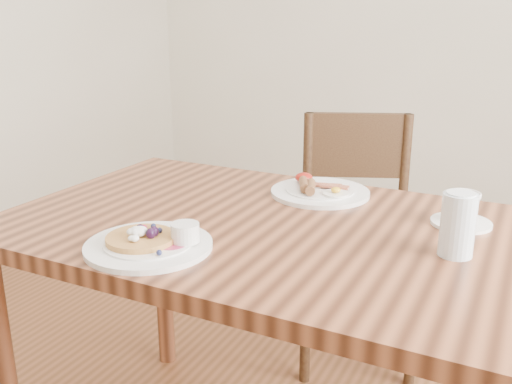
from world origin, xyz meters
TOP-DOWN VIEW (x-y plane):
  - dining_table at (0.00, 0.00)m, footprint 1.20×0.80m
  - chair_far at (0.04, 0.73)m, footprint 0.55×0.55m
  - pancake_plate at (-0.12, -0.26)m, footprint 0.27×0.27m
  - breakfast_plate at (0.06, 0.26)m, footprint 0.27×0.27m
  - teacup_saucer at (0.45, 0.19)m, footprint 0.14×0.14m
  - water_glass at (0.46, -0.00)m, footprint 0.07×0.07m

SIDE VIEW (x-z plane):
  - chair_far at x=0.04m, z-range 0.05..0.93m
  - dining_table at x=0.00m, z-range 0.28..1.03m
  - breakfast_plate at x=0.06m, z-range 0.74..0.78m
  - pancake_plate at x=-0.12m, z-range 0.74..0.79m
  - teacup_saucer at x=0.45m, z-range 0.74..0.82m
  - water_glass at x=0.46m, z-range 0.75..0.88m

